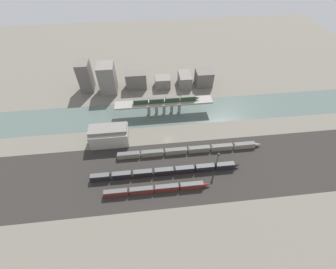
{
  "coord_description": "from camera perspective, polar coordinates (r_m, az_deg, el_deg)",
  "views": [
    {
      "loc": [
        -10.3,
        -93.37,
        104.34
      ],
      "look_at": [
        0.0,
        0.82,
        3.89
      ],
      "focal_mm": 24.0,
      "sensor_mm": 36.0,
      "label": 1
    }
  ],
  "objects": [
    {
      "name": "ground_plane",
      "position": [
        140.39,
        0.04,
        -1.33
      ],
      "size": [
        400.0,
        400.0,
        0.0
      ],
      "primitive_type": "plane",
      "color": "#666056"
    },
    {
      "name": "railbed_yard",
      "position": [
        125.71,
        1.25,
        -9.44
      ],
      "size": [
        280.0,
        42.0,
        0.01
      ],
      "primitive_type": "cube",
      "color": "#282623",
      "rests_on": "ground"
    },
    {
      "name": "river_water",
      "position": [
        158.59,
        -0.98,
        5.53
      ],
      "size": [
        320.0,
        26.55,
        0.01
      ],
      "primitive_type": "cube",
      "color": "#4C5B56",
      "rests_on": "ground"
    },
    {
      "name": "bridge",
      "position": [
        153.41,
        -1.02,
        7.8
      ],
      "size": [
        65.81,
        7.84,
        9.73
      ],
      "color": "gray",
      "rests_on": "ground"
    },
    {
      "name": "train_on_bridge",
      "position": [
        151.42,
        -0.46,
        8.83
      ],
      "size": [
        44.68,
        2.64,
        3.51
      ],
      "color": "#23381E",
      "rests_on": "bridge"
    },
    {
      "name": "train_yard_near",
      "position": [
        118.06,
        -2.89,
        -13.63
      ],
      "size": [
        55.24,
        2.63,
        3.85
      ],
      "color": "#5B1E19",
      "rests_on": "ground"
    },
    {
      "name": "train_yard_mid",
      "position": [
        123.37,
        -0.53,
        -9.32
      ],
      "size": [
        81.97,
        2.86,
        4.19
      ],
      "color": "black",
      "rests_on": "ground"
    },
    {
      "name": "train_yard_far",
      "position": [
        133.43,
        5.67,
        -3.91
      ],
      "size": [
        86.51,
        2.92,
        3.52
      ],
      "color": "gray",
      "rests_on": "ground"
    },
    {
      "name": "warehouse_building",
      "position": [
        139.91,
        -14.7,
        -0.14
      ],
      "size": [
        22.74,
        12.37,
        11.91
      ],
      "color": "#9E998E",
      "rests_on": "ground"
    },
    {
      "name": "signal_tower",
      "position": [
        124.61,
        12.34,
        -6.63
      ],
      "size": [
        1.0,
        0.81,
        12.94
      ],
      "color": "#4C4C51",
      "rests_on": "ground"
    },
    {
      "name": "city_block_far_left",
      "position": [
        185.85,
        -20.27,
        13.7
      ],
      "size": [
        9.2,
        12.44,
        22.62
      ],
      "primitive_type": "cube",
      "color": "#605B56",
      "rests_on": "ground"
    },
    {
      "name": "city_block_left",
      "position": [
        178.96,
        -15.13,
        13.6
      ],
      "size": [
        11.98,
        13.98,
        22.14
      ],
      "primitive_type": "cube",
      "color": "slate",
      "rests_on": "ground"
    },
    {
      "name": "city_block_center",
      "position": [
        181.61,
        -8.09,
        13.55
      ],
      "size": [
        15.79,
        9.55,
        12.74
      ],
      "primitive_type": "cube",
      "color": "#605B56",
      "rests_on": "ground"
    },
    {
      "name": "city_block_right",
      "position": [
        182.1,
        -1.4,
        13.25
      ],
      "size": [
        11.61,
        10.44,
        8.13
      ],
      "primitive_type": "cube",
      "color": "slate",
      "rests_on": "ground"
    },
    {
      "name": "city_block_far_right",
      "position": [
        183.82,
        4.26,
        13.73
      ],
      "size": [
        9.31,
        15.27,
        9.46
      ],
      "primitive_type": "cube",
      "color": "slate",
      "rests_on": "ground"
    },
    {
      "name": "city_block_tall",
      "position": [
        185.49,
        9.09,
        14.04
      ],
      "size": [
        12.96,
        11.73,
        11.89
      ],
      "primitive_type": "cube",
      "color": "#605B56",
      "rests_on": "ground"
    }
  ]
}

